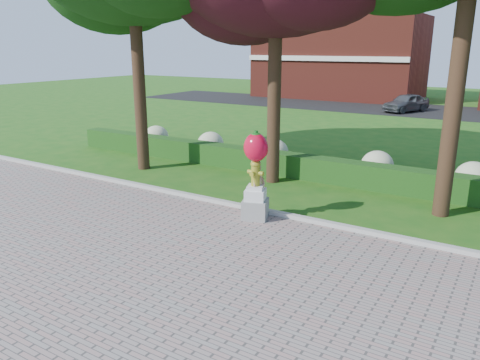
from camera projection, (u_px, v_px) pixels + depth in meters
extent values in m
plane|color=#1C5715|center=(225.00, 260.00, 10.19)|extent=(100.00, 100.00, 0.00)
cube|color=gray|center=(76.00, 360.00, 6.91)|extent=(40.00, 14.00, 0.04)
cube|color=#ADADA5|center=(286.00, 216.00, 12.62)|extent=(40.00, 0.18, 0.15)
cube|color=#1D4313|center=(339.00, 172.00, 15.80)|extent=(24.00, 0.70, 0.80)
ellipsoid|color=#A9B288|center=(156.00, 137.00, 21.12)|extent=(1.10, 1.10, 0.99)
ellipsoid|color=#A9B288|center=(211.00, 144.00, 19.61)|extent=(1.10, 1.10, 0.99)
ellipsoid|color=#A9B288|center=(274.00, 152.00, 18.09)|extent=(1.10, 1.10, 0.99)
ellipsoid|color=#A9B288|center=(377.00, 165.00, 16.07)|extent=(1.10, 1.10, 0.99)
ellipsoid|color=#A9B288|center=(473.00, 177.00, 14.56)|extent=(1.10, 1.10, 0.99)
cube|color=black|center=(443.00, 112.00, 33.09)|extent=(50.00, 8.00, 0.02)
cube|color=maroon|center=(340.00, 57.00, 42.08)|extent=(14.00, 8.00, 7.00)
cylinder|color=black|center=(139.00, 78.00, 16.88)|extent=(0.44, 0.44, 6.72)
cylinder|color=black|center=(274.00, 91.00, 15.25)|extent=(0.44, 0.44, 6.16)
cylinder|color=black|center=(457.00, 81.00, 11.91)|extent=(0.44, 0.44, 7.28)
cube|color=gray|center=(255.00, 209.00, 12.49)|extent=(0.82, 0.82, 0.52)
cube|color=silver|center=(255.00, 194.00, 12.38)|extent=(0.66, 0.66, 0.29)
cube|color=silver|center=(255.00, 187.00, 12.33)|extent=(0.53, 0.53, 0.10)
cylinder|color=olive|center=(256.00, 175.00, 12.23)|extent=(0.23, 0.23, 0.58)
ellipsoid|color=olive|center=(256.00, 164.00, 12.15)|extent=(0.27, 0.27, 0.19)
cylinder|color=olive|center=(250.00, 172.00, 12.30)|extent=(0.12, 0.11, 0.11)
cylinder|color=olive|center=(261.00, 173.00, 12.13)|extent=(0.12, 0.11, 0.11)
cylinder|color=olive|center=(253.00, 174.00, 12.09)|extent=(0.12, 0.12, 0.12)
cylinder|color=olive|center=(256.00, 161.00, 12.13)|extent=(0.08, 0.08, 0.05)
ellipsoid|color=red|center=(256.00, 147.00, 12.03)|extent=(0.65, 0.58, 0.75)
ellipsoid|color=red|center=(250.00, 147.00, 12.13)|extent=(0.32, 0.32, 0.48)
ellipsoid|color=red|center=(262.00, 149.00, 11.94)|extent=(0.32, 0.32, 0.48)
cylinder|color=#155C17|center=(256.00, 133.00, 11.93)|extent=(0.10, 0.10, 0.12)
ellipsoid|color=#155C17|center=(256.00, 134.00, 11.93)|extent=(0.25, 0.25, 0.08)
imported|color=tan|center=(258.00, 189.00, 12.42)|extent=(0.41, 0.59, 1.58)
imported|color=#45494E|center=(406.00, 103.00, 32.87)|extent=(2.92, 4.04, 1.28)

